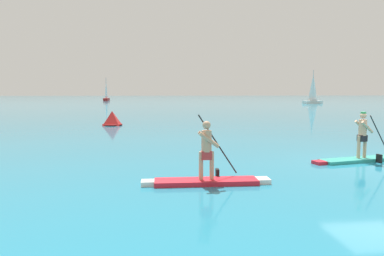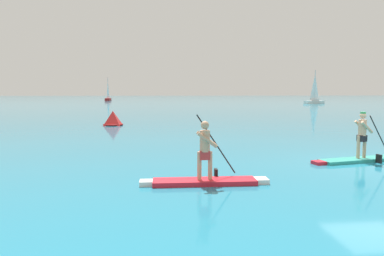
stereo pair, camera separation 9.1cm
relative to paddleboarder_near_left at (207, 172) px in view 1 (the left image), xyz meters
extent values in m
plane|color=teal|center=(5.90, 2.01, -0.32)|extent=(440.00, 440.00, 0.00)
cube|color=red|center=(-0.02, -0.01, -0.26)|extent=(2.67, 0.66, 0.12)
cube|color=white|center=(1.47, -0.04, -0.26)|extent=(0.34, 0.43, 0.12)
cube|color=white|center=(-1.52, 0.02, -0.26)|extent=(0.34, 0.37, 0.12)
cylinder|color=tan|center=(0.12, -0.01, 0.17)|extent=(0.11, 0.11, 0.72)
cylinder|color=tan|center=(-0.16, -0.01, 0.17)|extent=(0.11, 0.11, 0.72)
cube|color=red|center=(-0.02, -0.01, 0.44)|extent=(0.26, 0.23, 0.22)
cylinder|color=tan|center=(-0.02, -0.01, 0.80)|extent=(0.26, 0.26, 0.55)
sphere|color=tan|center=(-0.02, -0.01, 1.21)|extent=(0.21, 0.21, 0.21)
cylinder|color=tan|center=(0.04, 0.14, 0.85)|extent=(0.52, 0.10, 0.41)
cylinder|color=tan|center=(0.03, -0.16, 0.85)|extent=(0.52, 0.10, 0.41)
cylinder|color=black|center=(0.34, 0.39, 0.66)|extent=(1.07, 0.06, 1.60)
cube|color=black|center=(0.34, 0.39, -0.17)|extent=(0.08, 0.20, 0.32)
cube|color=teal|center=(5.63, 2.41, -0.26)|extent=(2.94, 1.20, 0.11)
cube|color=red|center=(4.05, 2.08, -0.26)|extent=(0.43, 0.45, 0.11)
cylinder|color=tan|center=(5.84, 2.45, 0.18)|extent=(0.11, 0.11, 0.78)
cylinder|color=tan|center=(5.59, 2.40, 0.18)|extent=(0.11, 0.11, 0.78)
cube|color=black|center=(5.72, 2.43, 0.48)|extent=(0.30, 0.27, 0.22)
cylinder|color=tan|center=(5.72, 2.43, 0.84)|extent=(0.26, 0.26, 0.55)
sphere|color=tan|center=(5.72, 2.43, 1.25)|extent=(0.21, 0.21, 0.21)
cylinder|color=#338C4C|center=(5.72, 2.43, 1.35)|extent=(0.18, 0.18, 0.06)
cylinder|color=tan|center=(5.74, 2.59, 0.87)|extent=(0.50, 0.19, 0.45)
cylinder|color=tan|center=(5.80, 2.29, 0.87)|extent=(0.50, 0.19, 0.45)
cylinder|color=black|center=(6.14, 2.09, 0.57)|extent=(0.96, 0.24, 1.46)
cube|color=black|center=(6.14, 2.09, -0.19)|extent=(0.12, 0.21, 0.32)
pyramid|color=red|center=(-4.29, 16.57, 0.20)|extent=(1.64, 1.64, 1.03)
torus|color=maroon|center=(-4.29, 16.57, -0.26)|extent=(1.40, 1.40, 0.12)
cube|color=#A51E1E|center=(-14.36, 90.90, 0.02)|extent=(1.35, 5.47, 0.68)
cylinder|color=#B2B2B7|center=(-14.36, 90.90, 3.20)|extent=(0.12, 0.12, 5.67)
pyramid|color=white|center=(-14.36, 90.90, 2.83)|extent=(0.26, 2.45, 4.74)
cube|color=white|center=(31.52, 61.79, -0.03)|extent=(5.07, 3.21, 0.57)
cylinder|color=#B2B2B7|center=(31.52, 61.79, 3.40)|extent=(0.12, 0.12, 6.30)
pyramid|color=white|center=(31.52, 61.79, 3.04)|extent=(1.99, 1.23, 5.38)
cube|color=silver|center=(31.52, 61.79, 0.42)|extent=(1.99, 1.52, 0.34)
camera|label=1|loc=(-1.34, -8.84, 2.05)|focal=33.11mm
camera|label=2|loc=(-1.25, -8.85, 2.05)|focal=33.11mm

